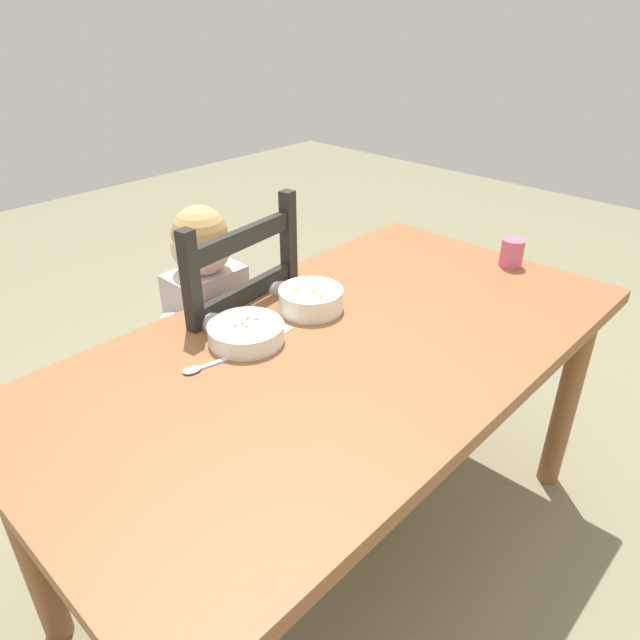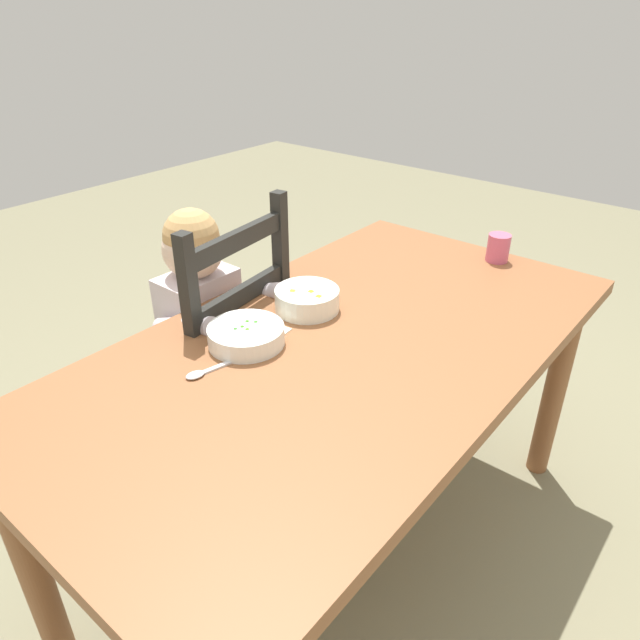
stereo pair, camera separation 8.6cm
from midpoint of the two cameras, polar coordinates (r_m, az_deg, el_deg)
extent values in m
plane|color=#7C7759|center=(1.92, 0.36, -21.07)|extent=(8.00, 8.00, 0.00)
cube|color=brown|center=(1.45, 0.44, -2.76)|extent=(1.58, 0.85, 0.04)
cylinder|color=brown|center=(2.06, 20.97, -6.30)|extent=(0.07, 0.07, 0.69)
cylinder|color=brown|center=(1.61, -28.06, -20.06)|extent=(0.07, 0.07, 0.69)
cylinder|color=brown|center=(2.31, 4.87, -0.25)|extent=(0.07, 0.07, 0.69)
cube|color=black|center=(1.89, -12.94, -4.51)|extent=(0.47, 0.47, 0.02)
cube|color=black|center=(2.24, -12.46, -5.72)|extent=(0.04, 0.04, 0.45)
cube|color=black|center=(2.05, -19.83, -10.70)|extent=(0.04, 0.04, 0.45)
cube|color=black|center=(2.03, -4.55, -9.14)|extent=(0.04, 0.04, 0.45)
cube|color=black|center=(1.82, -11.89, -15.29)|extent=(0.04, 0.04, 0.45)
cube|color=black|center=(1.76, -5.20, 4.02)|extent=(0.04, 0.04, 0.54)
cube|color=black|center=(1.51, -13.85, -1.30)|extent=(0.04, 0.04, 0.54)
cube|color=black|center=(1.55, -9.75, 7.71)|extent=(0.36, 0.07, 0.05)
cube|color=black|center=(1.62, -9.28, 2.40)|extent=(0.36, 0.07, 0.05)
cube|color=silver|center=(1.78, -12.94, -0.30)|extent=(0.22, 0.14, 0.32)
sphere|color=beige|center=(1.68, -13.83, 6.74)|extent=(0.17, 0.17, 0.17)
sphere|color=tan|center=(1.66, -13.99, 7.96)|extent=(0.16, 0.16, 0.16)
cylinder|color=#3F4C72|center=(1.90, -10.57, -12.49)|extent=(0.07, 0.07, 0.47)
cylinder|color=#3F4C72|center=(1.95, -8.11, -10.90)|extent=(0.07, 0.07, 0.47)
cylinder|color=silver|center=(1.60, -14.57, -0.72)|extent=(0.06, 0.24, 0.13)
cylinder|color=silver|center=(1.74, -7.86, 2.58)|extent=(0.06, 0.24, 0.13)
cylinder|color=white|center=(1.43, -8.96, -1.52)|extent=(0.19, 0.19, 0.05)
cylinder|color=white|center=(1.44, -8.90, -2.21)|extent=(0.08, 0.08, 0.01)
cylinder|color=#47952A|center=(1.43, -8.98, -1.28)|extent=(0.15, 0.15, 0.03)
sphere|color=#3D9029|center=(1.44, -8.02, -0.33)|extent=(0.01, 0.01, 0.01)
sphere|color=#3F9920|center=(1.42, -9.34, -0.78)|extent=(0.01, 0.01, 0.01)
sphere|color=#539B1F|center=(1.41, -8.87, -1.04)|extent=(0.01, 0.01, 0.01)
sphere|color=#3B971D|center=(1.45, -8.84, -0.26)|extent=(0.01, 0.01, 0.01)
sphere|color=#428C34|center=(1.42, -10.01, -1.00)|extent=(0.01, 0.01, 0.01)
cylinder|color=white|center=(1.57, -2.85, 1.99)|extent=(0.17, 0.17, 0.06)
cylinder|color=white|center=(1.58, -2.82, 1.13)|extent=(0.08, 0.08, 0.01)
cylinder|color=orange|center=(1.56, -2.86, 2.28)|extent=(0.14, 0.14, 0.03)
cube|color=orange|center=(1.55, -4.28, 2.72)|extent=(0.02, 0.02, 0.01)
cube|color=orange|center=(1.55, -2.47, 2.66)|extent=(0.01, 0.01, 0.01)
cube|color=orange|center=(1.52, -1.74, 2.18)|extent=(0.02, 0.02, 0.01)
cube|color=silver|center=(1.37, -11.42, -4.42)|extent=(0.10, 0.03, 0.00)
ellipsoid|color=silver|center=(1.34, -13.95, -5.28)|extent=(0.05, 0.04, 0.01)
cylinder|color=#D25B7C|center=(1.93, 15.87, 6.81)|extent=(0.07, 0.07, 0.09)
cube|color=white|center=(1.48, -7.87, -1.36)|extent=(0.15, 0.13, 0.00)
camera|label=1|loc=(0.04, 88.28, 0.97)|focal=32.64mm
camera|label=2|loc=(0.04, -91.72, -0.97)|focal=32.64mm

